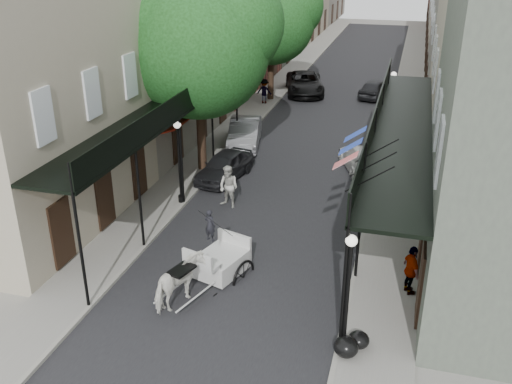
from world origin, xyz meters
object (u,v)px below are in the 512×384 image
Objects in this scene: carriage at (227,243)px; pedestrian_sidewalk_left at (264,91)px; car_left_near at (225,166)px; lamppost_right_far at (391,102)px; pedestrian_walking at (229,187)px; car_right_near at (363,159)px; pedestrian_sidewalk_right at (411,270)px; tree_near at (207,39)px; car_left_mid at (245,133)px; car_left_far at (305,83)px; horse at (180,283)px; lamppost_right_near at (347,293)px; car_right_far at (375,89)px; lamppost_left at (179,161)px; tree_far at (277,16)px.

carriage is 21.71m from pedestrian_sidewalk_left.
lamppost_right_far is at bearing 60.17° from car_left_near.
pedestrian_walking is 0.44× the size of car_right_near.
lamppost_right_far is at bearing -19.03° from pedestrian_sidewalk_right.
tree_near is 6.97m from car_left_mid.
carriage is 11.34m from car_right_near.
carriage is at bearing -99.74° from car_left_far.
pedestrian_sidewalk_right reaches higher than car_left_near.
car_left_far is at bearing 73.90° from car_left_mid.
car_right_near is at bearing -11.14° from pedestrian_sidewalk_right.
horse is at bearing -75.16° from tree_near.
lamppost_right_near is 28.80m from car_right_far.
car_left_far is at bearing 128.34° from lamppost_right_far.
lamppost_right_far reaches higher than pedestrian_sidewalk_left.
pedestrian_sidewalk_right is 0.43× the size of car_right_far.
lamppost_left is 1.91× the size of horse.
lamppost_left is at bearing 93.91° from pedestrian_sidewalk_left.
car_left_mid is (-7.70, -3.89, -1.29)m from lamppost_right_far.
carriage is (3.76, -22.74, -4.77)m from tree_far.
car_left_mid is (0.60, 3.93, -5.73)m from tree_near.
car_left_near is (-8.97, 7.81, -0.30)m from pedestrian_sidewalk_right.
tree_near reaches higher than car_right_near.
tree_near is 2.43× the size of car_right_far.
lamppost_right_near is at bearing -47.25° from car_left_near.
lamppost_left is at bearing 145.64° from carriage.
car_left_mid is (-2.36, 15.11, -0.06)m from horse.
lamppost_right_far is 10.87m from car_left_far.
car_left_mid is at bearing -63.88° from horse.
lamppost_left is 0.66× the size of car_left_far.
tree_far is 2.32× the size of lamppost_right_near.
tree_near is 17.34m from car_left_far.
car_left_near reaches higher than car_right_near.
lamppost_right_far is 0.66× the size of car_left_far.
car_left_near is at bearing 126.23° from carriage.
car_left_far is at bearing -6.34° from pedestrian_sidewalk_right.
tree_far is (-0.05, 14.00, -0.65)m from tree_near.
tree_far is at bearing 103.99° from car_left_near.
pedestrian_sidewalk_left is 0.43× the size of car_left_near.
car_right_near is (5.18, 5.85, -0.32)m from pedestrian_walking.
car_left_far is (-8.40, 25.04, -0.19)m from pedestrian_sidewalk_right.
car_right_near is at bearing -58.30° from tree_far.
car_right_far is (6.85, 2.55, -5.16)m from tree_far.
pedestrian_walking is (-1.52, 4.87, -0.12)m from carriage.
tree_near reaches higher than pedestrian_sidewalk_right.
car_right_far is (-0.58, 14.56, 0.05)m from car_right_near.
lamppost_right_far is at bearing -36.51° from tree_far.
car_right_far is at bearing 67.67° from tree_near.
tree_near is 5.09× the size of pedestrian_walking.
carriage is at bearing -66.97° from tree_near.
car_left_mid is at bearing 115.54° from lamppost_right_near.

